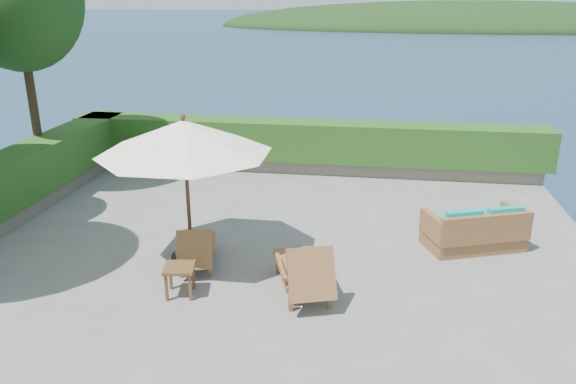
# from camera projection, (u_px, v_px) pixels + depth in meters

# --- Properties ---
(ground) EXTENTS (12.00, 12.00, 0.00)m
(ground) POSITION_uv_depth(u_px,v_px,m) (264.00, 266.00, 9.75)
(ground) COLOR gray
(ground) RESTS_ON ground
(foundation) EXTENTS (12.00, 12.00, 3.00)m
(foundation) POSITION_uv_depth(u_px,v_px,m) (265.00, 342.00, 10.27)
(foundation) COLOR #575045
(foundation) RESTS_ON ocean
(offshore_island) EXTENTS (126.00, 57.60, 12.60)m
(offshore_island) POSITION_uv_depth(u_px,v_px,m) (472.00, 27.00, 137.80)
(offshore_island) COLOR black
(offshore_island) RESTS_ON ocean
(planter_wall_far) EXTENTS (12.00, 0.60, 0.36)m
(planter_wall_far) POSITION_uv_depth(u_px,v_px,m) (304.00, 165.00, 14.92)
(planter_wall_far) COLOR gray
(planter_wall_far) RESTS_ON ground
(hedge_far) EXTENTS (12.40, 0.90, 1.00)m
(hedge_far) POSITION_uv_depth(u_px,v_px,m) (304.00, 140.00, 14.69)
(hedge_far) COLOR #1C3F12
(hedge_far) RESTS_ON planter_wall_far
(patio_umbrella) EXTENTS (3.85, 3.85, 2.63)m
(patio_umbrella) POSITION_uv_depth(u_px,v_px,m) (184.00, 138.00, 9.21)
(patio_umbrella) COLOR black
(patio_umbrella) RESTS_ON ground
(lounge_left) EXTENTS (0.92, 1.52, 0.82)m
(lounge_left) POSITION_uv_depth(u_px,v_px,m) (196.00, 248.00, 9.64)
(lounge_left) COLOR brown
(lounge_left) RESTS_ON ground
(lounge_right) EXTENTS (1.19, 1.83, 0.98)m
(lounge_right) POSITION_uv_depth(u_px,v_px,m) (304.00, 270.00, 8.71)
(lounge_right) COLOR brown
(lounge_right) RESTS_ON ground
(side_table) EXTENTS (0.54, 0.54, 0.49)m
(side_table) POSITION_uv_depth(u_px,v_px,m) (179.00, 271.00, 8.68)
(side_table) COLOR brown
(side_table) RESTS_ON ground
(wicker_loveseat) EXTENTS (1.97, 1.47, 0.87)m
(wicker_loveseat) POSITION_uv_depth(u_px,v_px,m) (475.00, 231.00, 10.32)
(wicker_loveseat) COLOR brown
(wicker_loveseat) RESTS_ON ground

